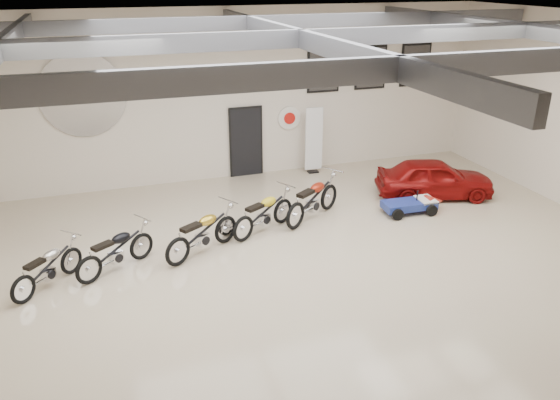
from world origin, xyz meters
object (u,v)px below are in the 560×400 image
object	(u,v)px
banner_stand	(314,142)
motorcycle_gold	(202,232)
motorcycle_red	(313,198)
motorcycle_silver	(47,267)
motorcycle_yellow	(264,212)
go_kart	(414,201)
vintage_car	(435,178)
motorcycle_black	(115,250)

from	to	relation	value
banner_stand	motorcycle_gold	xyz separation A→B (m)	(-4.35, -4.21, -0.47)
motorcycle_gold	motorcycle_red	distance (m)	3.17
motorcycle_gold	motorcycle_red	bearing A→B (deg)	-13.59
banner_stand	motorcycle_gold	world-z (taller)	banner_stand
motorcycle_silver	motorcycle_yellow	xyz separation A→B (m)	(4.82, 1.05, 0.05)
banner_stand	go_kart	xyz separation A→B (m)	(1.36, -3.73, -0.69)
motorcycle_gold	motorcycle_red	xyz separation A→B (m)	(3.03, 0.96, 0.03)
motorcycle_red	vintage_car	xyz separation A→B (m)	(3.79, 0.32, -0.02)
motorcycle_gold	motorcycle_yellow	size ratio (longest dim) A/B	1.03
banner_stand	motorcycle_silver	xyz separation A→B (m)	(-7.55, -4.63, -0.55)
motorcycle_red	vintage_car	distance (m)	3.80
motorcycle_red	motorcycle_black	bearing A→B (deg)	158.99
motorcycle_black	motorcycle_gold	distance (m)	1.88
banner_stand	motorcycle_silver	size ratio (longest dim) A/B	1.14
banner_stand	go_kart	bearing A→B (deg)	-66.84
banner_stand	vintage_car	bearing A→B (deg)	-46.72
motorcycle_black	motorcycle_yellow	xyz separation A→B (m)	(3.49, 0.80, 0.02)
motorcycle_yellow	motorcycle_red	size ratio (longest dim) A/B	0.92
banner_stand	motorcycle_red	xyz separation A→B (m)	(-1.32, -3.25, -0.44)
banner_stand	motorcycle_red	distance (m)	3.54
motorcycle_yellow	go_kart	xyz separation A→B (m)	(4.08, -0.15, -0.20)
motorcycle_silver	go_kart	xyz separation A→B (m)	(8.90, 0.90, -0.15)
vintage_car	motorcycle_black	bearing A→B (deg)	116.66
motorcycle_yellow	motorcycle_red	bearing A→B (deg)	-16.30
vintage_car	motorcycle_red	bearing A→B (deg)	112.04
motorcycle_gold	go_kart	size ratio (longest dim) A/B	1.19
motorcycle_silver	motorcycle_yellow	world-z (taller)	motorcycle_yellow
motorcycle_gold	motorcycle_yellow	xyz separation A→B (m)	(1.62, 0.63, -0.02)
motorcycle_yellow	motorcycle_red	xyz separation A→B (m)	(1.41, 0.33, 0.05)
motorcycle_silver	banner_stand	bearing A→B (deg)	-14.94
motorcycle_red	banner_stand	bearing A→B (deg)	33.93
motorcycle_silver	go_kart	distance (m)	8.95
motorcycle_gold	motorcycle_yellow	bearing A→B (deg)	-9.85
banner_stand	motorcycle_silver	world-z (taller)	banner_stand
motorcycle_silver	vintage_car	world-z (taller)	vintage_car
motorcycle_black	motorcycle_gold	size ratio (longest dim) A/B	0.92
motorcycle_black	go_kart	xyz separation A→B (m)	(7.58, 0.65, -0.18)
motorcycle_black	go_kart	size ratio (longest dim) A/B	1.10
banner_stand	motorcycle_silver	distance (m)	8.87
motorcycle_silver	motorcycle_gold	xyz separation A→B (m)	(3.20, 0.42, 0.07)
motorcycle_silver	motorcycle_black	size ratio (longest dim) A/B	0.94
banner_stand	motorcycle_red	bearing A→B (deg)	-108.91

